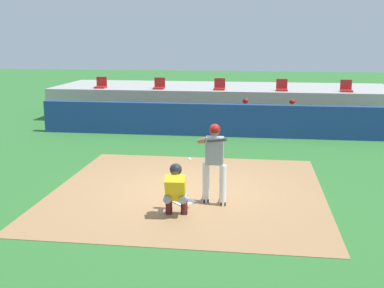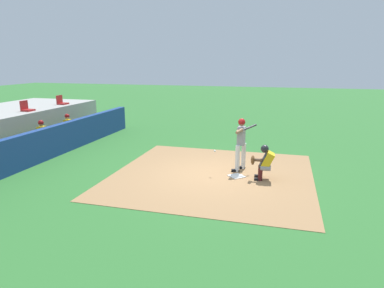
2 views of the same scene
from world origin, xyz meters
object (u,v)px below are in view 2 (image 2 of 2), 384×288
object	(u,v)px
dugout_player_0	(45,135)
stadium_seat_4	(62,102)
catcher_crouched	(264,161)
stadium_seat_3	(26,108)
home_plate	(237,176)
dugout_player_1	(70,127)
batter_at_plate	(241,141)

from	to	relation	value
dugout_player_0	stadium_seat_4	bearing A→B (deg)	26.69
catcher_crouched	stadium_seat_3	world-z (taller)	stadium_seat_3
home_plate	stadium_seat_4	bearing A→B (deg)	62.94
home_plate	catcher_crouched	world-z (taller)	catcher_crouched
home_plate	stadium_seat_3	size ratio (longest dim) A/B	0.92
home_plate	dugout_player_1	distance (m)	8.68
catcher_crouched	stadium_seat_4	size ratio (longest dim) A/B	4.09
catcher_crouched	stadium_seat_4	bearing A→B (deg)	64.65
home_plate	dugout_player_0	size ratio (longest dim) A/B	0.34
dugout_player_1	stadium_seat_3	size ratio (longest dim) A/B	2.71
batter_at_plate	stadium_seat_4	bearing A→B (deg)	66.15
dugout_player_0	dugout_player_1	size ratio (longest dim) A/B	1.00
catcher_crouched	dugout_player_1	size ratio (longest dim) A/B	1.51
batter_at_plate	stadium_seat_3	xyz separation A→B (m)	(1.91, 10.20, 0.50)
dugout_player_0	stadium_seat_3	bearing A→B (deg)	54.58
dugout_player_1	stadium_seat_4	world-z (taller)	stadium_seat_4
dugout_player_1	stadium_seat_3	distance (m)	2.23
home_plate	dugout_player_0	bearing A→B (deg)	81.94
catcher_crouched	stadium_seat_3	distance (m)	11.37
stadium_seat_4	dugout_player_0	bearing A→B (deg)	-153.31
home_plate	stadium_seat_3	xyz separation A→B (m)	(2.60, 10.18, 1.51)
home_plate	dugout_player_0	distance (m)	8.25
batter_at_plate	dugout_player_1	bearing A→B (deg)	74.75
dugout_player_1	stadium_seat_4	distance (m)	3.18
dugout_player_1	batter_at_plate	bearing A→B (deg)	-105.25
dugout_player_1	stadium_seat_3	xyz separation A→B (m)	(-0.32, 2.03, 0.86)
dugout_player_1	stadium_seat_3	bearing A→B (deg)	98.84
batter_at_plate	stadium_seat_4	world-z (taller)	stadium_seat_4
batter_at_plate	dugout_player_1	xyz separation A→B (m)	(2.23, 8.17, -0.36)
stadium_seat_4	dugout_player_1	bearing A→B (deg)	-138.30
dugout_player_1	stadium_seat_4	xyz separation A→B (m)	(2.28, 2.03, 0.86)
home_plate	dugout_player_0	xyz separation A→B (m)	(1.15, 8.14, 0.65)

